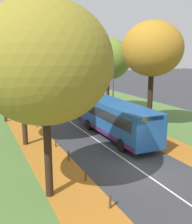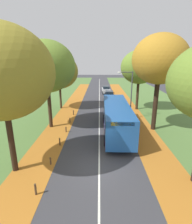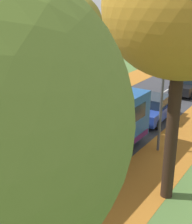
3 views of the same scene
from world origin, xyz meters
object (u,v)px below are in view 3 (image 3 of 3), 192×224
bus (73,141)px  car_blue_lead (154,109)px  streetlamp_right (157,81)px  tree_right_near (183,7)px  bollard_fifth (32,125)px  tree_left_mid (66,26)px  bollard_sixth (63,110)px  car_black_following (188,84)px

bus → car_blue_lead: 8.39m
streetlamp_right → tree_right_near: bearing=-58.0°
bollard_fifth → car_blue_lead: car_blue_lead is taller
bollard_fifth → bus: 6.19m
streetlamp_right → car_blue_lead: streetlamp_right is taller
tree_left_mid → bollard_fifth: 8.87m
tree_right_near → bollard_sixth: tree_right_near is taller
bollard_sixth → bus: bearing=-47.0°
tree_left_mid → bollard_sixth: 6.89m
bollard_sixth → bus: (5.35, -5.75, 1.35)m
tree_right_near → car_blue_lead: bearing=117.6°
bollard_sixth → bollard_fifth: bearing=-90.0°
tree_left_mid → bollard_sixth: (2.48, -3.62, -5.32)m
bollard_fifth → bus: bus is taller
tree_right_near → bollard_fifth: 12.00m
tree_right_near → car_black_following: bearing=105.3°
bollard_sixth → car_black_following: (5.45, 9.90, 0.46)m
bollard_fifth → bollard_sixth: (-0.00, 2.98, 0.06)m
tree_left_mid → streetlamp_right: (9.73, -4.94, -1.93)m
bus → streetlamp_right: bearing=66.8°
tree_left_mid → bollard_fifth: tree_left_mid is taller
car_black_following → bus: bearing=-90.3°
car_blue_lead → bollard_fifth: bearing=-135.0°
streetlamp_right → bollard_fifth: bearing=-167.1°
bollard_fifth → streetlamp_right: 8.20m
bus → car_black_following: size_ratio=2.45×
tree_right_near → streetlamp_right: (-2.25, 3.61, -3.61)m
tree_left_mid → streetlamp_right: tree_left_mid is taller
tree_left_mid → car_blue_lead: tree_left_mid is taller
bollard_fifth → car_blue_lead: bearing=45.0°
bollard_fifth → car_black_following: size_ratio=0.14×
bollard_fifth → bollard_sixth: bearing=90.0°
streetlamp_right → bus: bearing=-113.2°
tree_right_near → bus: size_ratio=0.94×
bus → car_black_following: (0.09, 15.64, -0.89)m
tree_left_mid → car_black_following: bearing=38.4°
streetlamp_right → car_black_following: streetlamp_right is taller
tree_left_mid → tree_right_near: tree_right_near is taller
streetlamp_right → bus: (-1.90, -4.43, -2.03)m
tree_right_near → bollard_fifth: bearing=168.4°
tree_right_near → bollard_sixth: size_ratio=13.98×
bollard_fifth → car_blue_lead: 7.91m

